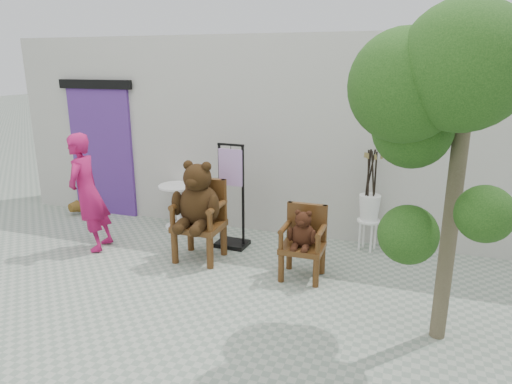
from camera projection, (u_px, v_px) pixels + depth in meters
ground_plane at (195, 312)px, 4.92m from camera, size 60.00×60.00×0.00m
back_wall at (277, 133)px, 7.33m from camera, size 9.00×1.00×3.00m
doorway at (102, 149)px, 7.88m from camera, size 1.40×0.11×2.33m
chair_big at (199, 205)px, 6.07m from camera, size 0.66×0.72×1.37m
chair_small at (303, 236)px, 5.61m from camera, size 0.52×0.48×0.91m
person at (88, 193)px, 6.40m from camera, size 0.50×0.67×1.66m
cafe_table at (178, 201)px, 7.37m from camera, size 0.60×0.60×0.70m
display_stand at (232, 208)px, 6.55m from camera, size 0.47×0.37×1.51m
stool_bucket at (369, 207)px, 6.39m from camera, size 0.32×0.32×1.45m
tree at (429, 94)px, 3.78m from camera, size 1.38×1.77×3.07m
potted_plant at (80, 204)px, 8.06m from camera, size 0.41×0.39×0.37m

